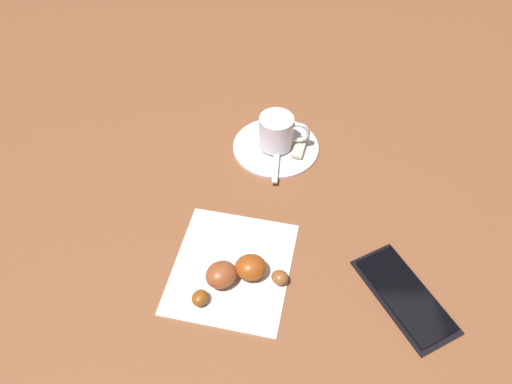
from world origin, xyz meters
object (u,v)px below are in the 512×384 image
(teaspoon, at_px, (278,142))
(napkin, at_px, (232,267))
(saucer, at_px, (276,146))
(sugar_packet, at_px, (300,145))
(cell_phone, at_px, (405,296))
(espresso_cup, at_px, (277,131))
(croissant, at_px, (237,273))

(teaspoon, relative_size, napkin, 0.77)
(saucer, relative_size, sugar_packet, 2.56)
(napkin, relative_size, cell_phone, 1.08)
(saucer, height_order, teaspoon, teaspoon)
(saucer, bearing_deg, sugar_packet, -99.12)
(saucer, distance_m, cell_phone, 0.33)
(teaspoon, xyz_separation_m, cell_phone, (-0.29, -0.16, -0.01))
(napkin, bearing_deg, teaspoon, -17.09)
(espresso_cup, relative_size, croissant, 0.62)
(sugar_packet, relative_size, croissant, 0.42)
(napkin, bearing_deg, croissant, -159.48)
(teaspoon, relative_size, cell_phone, 0.83)
(croissant, xyz_separation_m, cell_phone, (-0.03, -0.22, -0.01))
(saucer, distance_m, teaspoon, 0.01)
(espresso_cup, height_order, teaspoon, espresso_cup)
(espresso_cup, bearing_deg, croissant, 165.95)
(sugar_packet, height_order, croissant, croissant)
(saucer, bearing_deg, napkin, 163.49)
(sugar_packet, bearing_deg, croissant, 174.21)
(espresso_cup, bearing_deg, saucer, 104.79)
(saucer, height_order, croissant, croissant)
(saucer, height_order, sugar_packet, sugar_packet)
(croissant, bearing_deg, saucer, -13.76)
(espresso_cup, height_order, croissant, espresso_cup)
(teaspoon, distance_m, croissant, 0.27)
(teaspoon, height_order, cell_phone, teaspoon)
(teaspoon, bearing_deg, cell_phone, -151.91)
(sugar_packet, bearing_deg, teaspoon, 91.30)
(espresso_cup, relative_size, cell_phone, 0.50)
(saucer, xyz_separation_m, teaspoon, (0.00, -0.00, 0.01))
(espresso_cup, distance_m, croissant, 0.27)
(sugar_packet, bearing_deg, napkin, 170.99)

